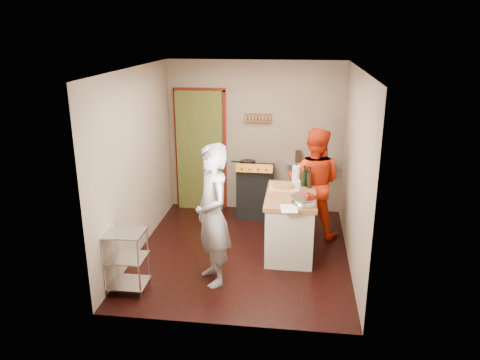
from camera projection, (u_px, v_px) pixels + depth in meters
name	position (u px, v px, depth m)	size (l,w,h in m)	color
floor	(243.00, 252.00, 6.78)	(3.50, 3.50, 0.00)	black
back_wall	(219.00, 145.00, 8.18)	(3.00, 0.44, 2.60)	gray
left_wall	(137.00, 162.00, 6.56)	(0.04, 3.50, 2.60)	gray
right_wall	(355.00, 170.00, 6.20)	(0.04, 3.50, 2.60)	gray
ceiling	(243.00, 68.00, 5.97)	(3.00, 3.50, 0.02)	white
stove	(255.00, 190.00, 7.98)	(0.60, 0.63, 1.00)	black
wire_shelving	(126.00, 258.00, 5.67)	(0.48, 0.40, 0.80)	silver
island	(290.00, 222.00, 6.65)	(0.70, 1.31, 1.20)	beige
person_stripe	(213.00, 215.00, 5.75)	(0.66, 0.43, 1.80)	#A2A2A7
person_red	(314.00, 183.00, 7.10)	(0.83, 0.64, 1.70)	red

